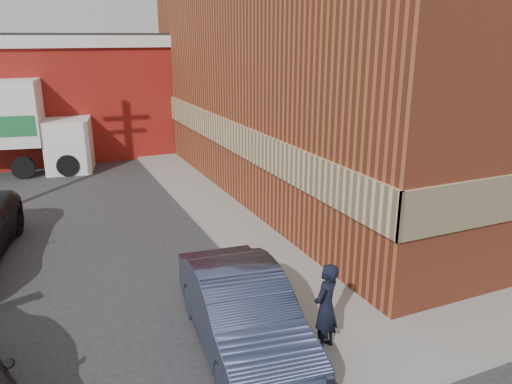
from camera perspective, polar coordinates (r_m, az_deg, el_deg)
name	(u,v)px	position (r m, az deg, el deg)	size (l,w,h in m)	color
ground	(326,343)	(9.80, 7.97, -16.77)	(90.00, 90.00, 0.00)	#28282B
brick_building	(397,58)	(20.44, 15.82, 14.56)	(14.25, 18.25, 9.36)	brown
sidewalk_west	(204,199)	(17.45, -5.98, -0.77)	(1.80, 18.00, 0.12)	gray
man	(326,307)	(9.03, 7.97, -12.93)	(0.60, 0.39, 1.65)	black
sedan	(243,313)	(9.20, -1.51, -13.61)	(1.56, 4.47, 1.47)	#323954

